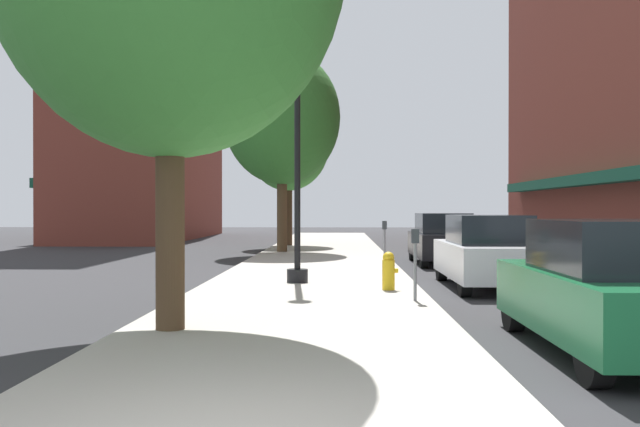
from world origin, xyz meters
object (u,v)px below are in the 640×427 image
at_px(tree_near, 282,118).
at_px(car_black, 442,239).
at_px(lamppost, 297,147).
at_px(parking_meter_far, 415,255).
at_px(car_white, 487,253).
at_px(tree_mid, 288,143).
at_px(fire_hydrant, 389,271).
at_px(car_green, 612,289).
at_px(parking_meter_near, 385,237).

xyz_separation_m(tree_near, car_black, (5.60, -4.61, -4.57)).
distance_m(lamppost, car_black, 8.33).
bearing_deg(parking_meter_far, car_white, 57.43).
xyz_separation_m(parking_meter_far, tree_mid, (-3.78, 19.27, 3.90)).
height_order(fire_hydrant, tree_near, tree_near).
xyz_separation_m(lamppost, car_green, (4.29, -7.18, -2.39)).
bearing_deg(lamppost, parking_meter_near, 66.84).
height_order(parking_meter_far, tree_mid, tree_mid).
distance_m(parking_meter_near, car_green, 12.80).
bearing_deg(car_black, tree_mid, 119.98).
height_order(fire_hydrant, tree_mid, tree_mid).
height_order(lamppost, tree_mid, tree_mid).
distance_m(lamppost, car_green, 8.70).
xyz_separation_m(fire_hydrant, tree_mid, (-3.41, 17.60, 4.33)).
relative_size(parking_meter_far, car_green, 0.30).
bearing_deg(car_green, tree_mid, 105.99).
relative_size(car_green, car_black, 1.00).
bearing_deg(lamppost, car_white, -0.54).
bearing_deg(tree_near, car_white, -63.82).
height_order(car_white, car_black, same).
relative_size(parking_meter_near, car_white, 0.30).
distance_m(fire_hydrant, tree_mid, 18.44).
relative_size(tree_near, car_green, 1.84).
bearing_deg(car_green, car_white, 92.22).
bearing_deg(parking_meter_far, lamppost, 127.15).
height_order(parking_meter_near, parking_meter_far, same).
bearing_deg(parking_meter_near, tree_near, 121.88).
distance_m(parking_meter_far, car_black, 10.01).
bearing_deg(fire_hydrant, car_black, 74.15).
height_order(tree_mid, car_black, tree_mid).
xyz_separation_m(tree_near, car_white, (5.60, -11.38, -4.57)).
distance_m(tree_near, car_green, 19.88).
distance_m(tree_mid, car_black, 11.76).
bearing_deg(fire_hydrant, tree_mid, 100.97).
relative_size(lamppost, car_black, 1.37).
relative_size(parking_meter_near, parking_meter_far, 1.00).
xyz_separation_m(tree_mid, car_green, (5.73, -23.35, -4.04)).
relative_size(lamppost, parking_meter_near, 4.50).
relative_size(lamppost, parking_meter_far, 4.50).
bearing_deg(lamppost, fire_hydrant, -35.69).
bearing_deg(fire_hydrant, tree_near, 104.42).
bearing_deg(car_green, parking_meter_far, 117.75).
relative_size(fire_hydrant, car_white, 0.18).
relative_size(lamppost, tree_near, 0.75).
bearing_deg(tree_near, car_green, -73.19).
bearing_deg(parking_meter_near, fire_hydrant, -93.02).
height_order(parking_meter_near, car_black, car_black).
bearing_deg(parking_meter_near, car_black, 32.64).
bearing_deg(tree_mid, car_black, -58.79).
xyz_separation_m(lamppost, car_black, (4.29, 6.73, -2.39)).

